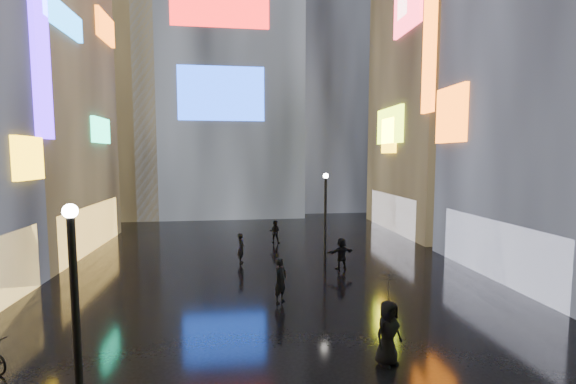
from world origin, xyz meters
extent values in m
plane|color=black|center=(0.00, 20.00, 0.00)|extent=(140.00, 140.00, 0.00)
cube|color=#E9A50B|center=(-10.85, 18.32, 6.06)|extent=(0.25, 2.24, 1.94)
cube|color=#3C12E9|center=(-10.85, 20.00, 11.00)|extent=(0.25, 1.40, 8.00)
cube|color=black|center=(-16.00, 26.00, 11.00)|extent=(10.00, 12.00, 22.00)
cube|color=#FFC659|center=(-11.10, 26.00, 1.50)|extent=(0.20, 10.00, 3.00)
cube|color=#17D18C|center=(-10.85, 27.82, 7.91)|extent=(0.25, 3.00, 1.71)
cube|color=blue|center=(-10.85, 22.61, 13.61)|extent=(0.25, 4.84, 1.37)
cube|color=#E9580B|center=(-10.85, 29.70, 15.31)|extent=(0.25, 3.32, 1.94)
cube|color=white|center=(11.10, 17.00, 1.50)|extent=(0.20, 9.00, 3.00)
cube|color=#E9580B|center=(10.85, 21.12, 8.58)|extent=(0.25, 2.99, 3.26)
cube|color=#E9580B|center=(10.85, 24.00, 14.00)|extent=(0.25, 1.40, 10.00)
cube|color=black|center=(16.00, 30.00, 14.00)|extent=(10.00, 12.00, 28.00)
cube|color=white|center=(11.10, 30.00, 1.50)|extent=(0.20, 9.00, 3.00)
cube|color=#BCE917|center=(10.85, 30.32, 8.66)|extent=(0.25, 4.92, 2.91)
cube|color=#E92E45|center=(10.85, 27.51, 17.02)|extent=(0.25, 4.36, 3.46)
cube|color=#E9A50B|center=(10.85, 30.44, 7.84)|extent=(0.25, 2.63, 2.87)
cube|color=black|center=(-3.00, 44.00, 21.00)|extent=(16.00, 14.00, 42.00)
cube|color=#194CFF|center=(-3.00, 36.90, 12.00)|extent=(8.00, 0.20, 5.00)
cube|color=black|center=(9.00, 46.00, 17.00)|extent=(12.00, 12.00, 34.00)
cube|color=black|center=(-14.00, 42.00, 13.00)|extent=(10.00, 10.00, 26.00)
cylinder|color=black|center=(-4.96, 7.93, 2.50)|extent=(0.16, 0.16, 5.00)
sphere|color=white|center=(-4.96, 7.93, 5.05)|extent=(0.30, 0.30, 0.30)
cylinder|color=black|center=(3.33, 20.95, 2.50)|extent=(0.16, 0.16, 5.00)
sphere|color=white|center=(3.33, 20.95, 5.05)|extent=(0.30, 0.30, 0.30)
imported|color=black|center=(2.74, 10.20, 0.96)|extent=(1.11, 0.96, 1.92)
imported|color=black|center=(3.97, 19.77, 0.86)|extent=(1.67, 0.87, 1.72)
imported|color=black|center=(0.14, 15.41, 0.96)|extent=(0.81, 0.83, 1.92)
imported|color=black|center=(0.99, 26.73, 0.79)|extent=(0.90, 0.77, 1.59)
imported|color=black|center=(2.74, 10.20, 2.33)|extent=(1.13, 1.14, 0.82)
imported|color=black|center=(-1.45, 21.66, 0.87)|extent=(0.44, 0.65, 1.75)
camera|label=1|loc=(-1.62, -0.24, 6.15)|focal=24.00mm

